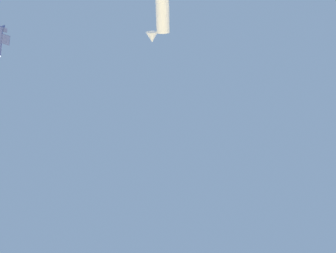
# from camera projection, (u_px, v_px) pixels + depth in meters

# --- Properties ---
(chase_jet_left_wing) EXTENTS (12.92, 12.75, 4.00)m
(chase_jet_left_wing) POSITION_uv_depth(u_px,v_px,m) (0.00, 41.00, 138.80)
(chase_jet_left_wing) COLOR #38478C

